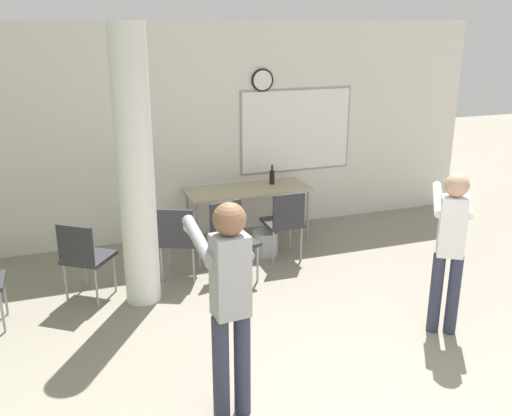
# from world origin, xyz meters

# --- Properties ---
(wall_back) EXTENTS (8.00, 0.15, 2.80)m
(wall_back) POSITION_xyz_m (0.03, 5.06, 1.40)
(wall_back) COLOR silver
(wall_back) RESTS_ON ground_plane
(support_pillar) EXTENTS (0.36, 0.36, 2.80)m
(support_pillar) POSITION_xyz_m (-1.12, 3.32, 1.40)
(support_pillar) COLOR white
(support_pillar) RESTS_ON ground_plane
(folding_table) EXTENTS (1.61, 0.67, 0.72)m
(folding_table) POSITION_xyz_m (0.46, 4.55, 0.67)
(folding_table) COLOR tan
(folding_table) RESTS_ON ground_plane
(bottle_on_table) EXTENTS (0.07, 0.07, 0.26)m
(bottle_on_table) POSITION_xyz_m (0.84, 4.63, 0.82)
(bottle_on_table) COLOR black
(bottle_on_table) RESTS_ON folding_table
(waste_bin) EXTENTS (0.32, 0.32, 0.31)m
(waste_bin) POSITION_xyz_m (0.51, 4.00, 0.15)
(waste_bin) COLOR #B2B2B7
(waste_bin) RESTS_ON ground_plane
(chair_table_left) EXTENTS (0.58, 0.58, 0.87)m
(chair_table_left) POSITION_xyz_m (-0.65, 3.68, 0.51)
(chair_table_left) COLOR #2D2D33
(chair_table_left) RESTS_ON ground_plane
(chair_table_front) EXTENTS (0.53, 0.53, 0.87)m
(chair_table_front) POSITION_xyz_m (-0.08, 3.52, 0.51)
(chair_table_front) COLOR #2D2D33
(chair_table_front) RESTS_ON ground_plane
(chair_table_right) EXTENTS (0.45, 0.45, 0.87)m
(chair_table_right) POSITION_xyz_m (0.68, 3.80, 0.51)
(chair_table_right) COLOR #2D2D33
(chair_table_right) RESTS_ON ground_plane
(chair_near_pillar) EXTENTS (0.61, 0.61, 0.87)m
(chair_near_pillar) POSITION_xyz_m (-1.67, 3.50, 0.51)
(chair_near_pillar) COLOR #2D2D33
(chair_near_pillar) RESTS_ON ground_plane
(person_playing_front) EXTENTS (0.40, 0.64, 1.66)m
(person_playing_front) POSITION_xyz_m (-0.80, 1.24, 0.98)
(person_playing_front) COLOR #2D3347
(person_playing_front) RESTS_ON ground_plane
(person_playing_side) EXTENTS (0.54, 0.64, 1.54)m
(person_playing_side) POSITION_xyz_m (1.43, 1.72, 0.91)
(person_playing_side) COLOR #2D3347
(person_playing_side) RESTS_ON ground_plane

